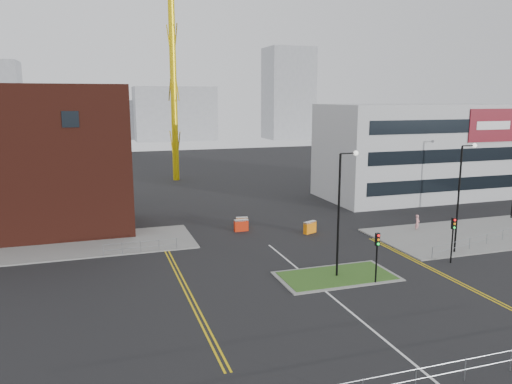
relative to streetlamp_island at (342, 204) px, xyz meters
The scene contains 25 objects.
ground 9.91m from the streetlamp_island, 105.50° to the right, with size 200.00×200.00×0.00m, color black.
pavement_left 26.80m from the streetlamp_island, 147.78° to the left, with size 28.00×8.00×0.12m, color slate.
pavement_right 21.35m from the streetlamp_island, 16.87° to the left, with size 24.00×10.00×0.12m, color slate.
island_kerb 5.38m from the streetlamp_island, behind, with size 8.60×4.60×0.08m, color slate.
grass_island 5.36m from the streetlamp_island, behind, with size 8.00×4.00×0.12m, color #244A18.
office_block 33.78m from the streetlamp_island, 45.22° to the left, with size 25.00×12.20×12.00m.
streetlamp_island is the anchor object (origin of this frame).
streetlamp_right_near 12.17m from the streetlamp_island, ahead, with size 1.46×0.36×9.18m.
traffic_light_island 3.92m from the streetlamp_island, 48.59° to the right, with size 0.28×0.33×3.65m.
traffic_light_right 10.19m from the streetlamp_island, ahead, with size 0.28×0.33×3.65m.
railing_front 14.91m from the streetlamp_island, 99.00° to the right, with size 24.05×0.05×1.10m.
railing_left 17.22m from the streetlamp_island, 142.89° to the left, with size 6.05×0.05×1.10m.
railing_right 19.18m from the streetlamp_island, 10.84° to the left, with size 19.05×5.05×1.10m.
centre_line 8.38m from the streetlamp_island, 110.29° to the right, with size 0.15×30.00×0.01m, color silver.
yellow_left_a 12.61m from the streetlamp_island, 169.89° to the left, with size 0.12×24.00×0.01m, color gold.
yellow_left_b 12.35m from the streetlamp_island, 169.62° to the left, with size 0.12×24.00×0.01m, color gold.
yellow_right_a 9.29m from the streetlamp_island, 15.36° to the right, with size 0.12×20.00×0.01m, color gold.
yellow_right_b 9.53m from the streetlamp_island, 14.78° to the right, with size 0.12×20.00×0.01m, color gold.
skyline_b 122.28m from the streetlamp_island, 86.35° to the left, with size 24.00×12.00×16.00m, color gray.
skyline_c 124.87m from the streetlamp_island, 69.91° to the left, with size 14.00×12.00×28.00m, color gray.
skyline_d 132.40m from the streetlamp_island, 94.43° to the left, with size 30.00×12.00×12.00m, color gray.
pedestrian 16.53m from the streetlamp_island, 34.28° to the left, with size 0.59×0.39×1.63m, color pink.
barrier_left 15.42m from the streetlamp_island, 102.69° to the left, with size 1.37×0.47×1.14m.
barrier_mid 16.86m from the streetlamp_island, 99.48° to the left, with size 1.21×0.58×0.98m.
barrier_right 12.77m from the streetlamp_island, 76.17° to the left, with size 1.44×0.98×1.15m.
Camera 1 is at (-14.35, -22.91, 12.84)m, focal length 35.00 mm.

